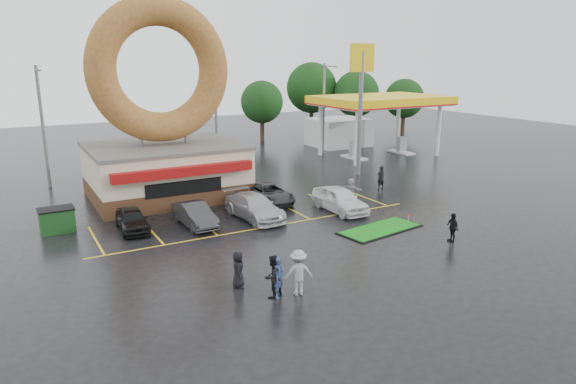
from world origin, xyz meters
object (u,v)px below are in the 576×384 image
gas_station (362,116)px  putting_green (380,229)px  streetlight_left (43,124)px  car_white (340,199)px  person_blue (279,277)px  streetlight_mid (216,113)px  person_cameraman (452,227)px  car_dgrey (195,215)px  dumpster (57,221)px  car_silver (254,207)px  shell_sign (361,85)px  car_black (132,220)px  donut_shop (164,133)px  streetlight_right (324,106)px  car_grey (269,193)px

gas_station → putting_green: bearing=-124.6°
gas_station → streetlight_left: bearing=-178.0°
car_white → person_blue: size_ratio=2.61×
gas_station → streetlight_mid: streetlight_mid is taller
streetlight_left → person_cameraman: size_ratio=5.73×
car_white → person_cameraman: (2.01, -7.51, 0.00)m
streetlight_mid → car_dgrey: size_ratio=2.20×
car_dgrey → dumpster: car_dgrey is taller
car_silver → shell_sign: bearing=22.7°
car_dgrey → dumpster: (-7.11, 2.76, -0.02)m
car_white → shell_sign: bearing=47.6°
person_blue → person_cameraman: size_ratio=1.12×
streetlight_left → person_cameraman: 29.57m
car_black → car_white: 12.69m
donut_shop → gas_station: bearing=19.1°
car_dgrey → car_white: (9.03, -1.69, 0.11)m
streetlight_mid → person_cameraman: bearing=-81.8°
donut_shop → person_cameraman: donut_shop is taller
streetlight_left → car_white: size_ratio=1.96×
person_cameraman → streetlight_right: bearing=175.3°
streetlight_right → car_dgrey: (-19.50, -16.26, -4.11)m
putting_green → shell_sign: bearing=58.1°
person_blue → putting_green: (9.06, 4.64, -0.84)m
car_silver → car_white: car_white is taller
streetlight_right → person_blue: streetlight_right is taller
donut_shop → streetlight_right: 21.00m
person_blue → gas_station: bearing=7.4°
shell_sign → streetlight_mid: size_ratio=1.18×
shell_sign → putting_green: shell_sign is taller
streetlight_left → person_blue: 25.84m
streetlight_mid → car_dgrey: 17.50m
shell_sign → car_white: shell_sign is taller
streetlight_mid → person_blue: streetlight_mid is taller
streetlight_mid → car_black: size_ratio=2.40×
streetlight_left → car_silver: (10.14, -14.63, -4.05)m
person_cameraman → car_grey: bearing=-142.9°
streetlight_right → car_grey: (-13.46, -13.92, -4.14)m
person_blue → person_cameraman: bearing=-33.6°
gas_station → car_silver: bearing=-141.8°
car_grey → putting_green: 8.70m
car_dgrey → streetlight_left: bearing=111.6°
car_white → person_cameraman: bearing=-74.5°
shell_sign → car_black: bearing=-164.8°
gas_station → person_blue: size_ratio=7.75×
streetlight_right → car_grey: size_ratio=1.93×
person_blue → streetlight_mid: bearing=33.4°
donut_shop → dumpster: 9.66m
car_black → person_cameraman: 17.63m
car_silver → person_cameraman: size_ratio=3.20×
gas_station → streetlight_right: size_ratio=1.52×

